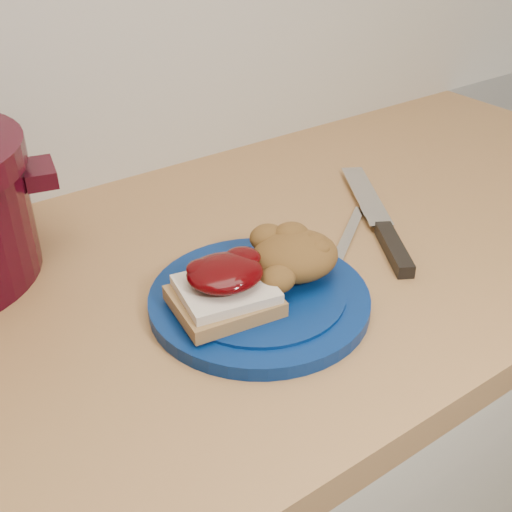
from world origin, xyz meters
TOP-DOWN VIEW (x-y plane):
  - plate at (0.04, 1.42)m, footprint 0.29×0.29m
  - sandwich at (-0.00, 1.42)m, footprint 0.11×0.10m
  - stuffing_mound at (0.09, 1.42)m, footprint 0.11×0.10m
  - chef_knife at (0.26, 1.44)m, footprint 0.17×0.26m
  - butter_knife at (0.21, 1.47)m, footprint 0.15×0.11m

SIDE VIEW (x-z plane):
  - butter_knife at x=0.21m, z-range 0.90..0.91m
  - plate at x=0.04m, z-range 0.90..0.92m
  - chef_knife at x=0.26m, z-range 0.90..0.92m
  - sandwich at x=0.00m, z-range 0.92..0.97m
  - stuffing_mound at x=0.09m, z-range 0.92..0.97m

